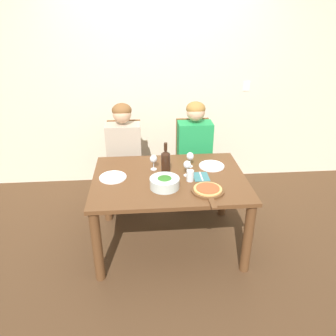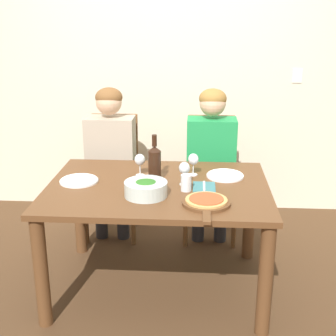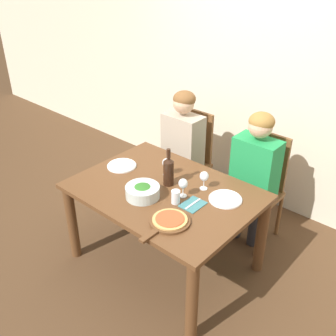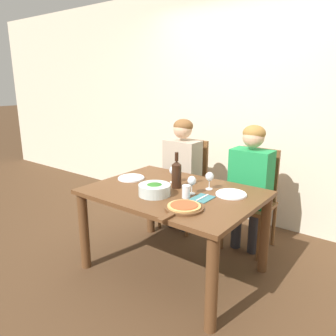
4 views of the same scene
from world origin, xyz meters
name	(u,v)px [view 4 (image 4 of 4)]	position (x,y,z in m)	size (l,w,h in m)	color
ground_plane	(173,268)	(0.00, 0.00, 0.00)	(40.00, 40.00, 0.00)	#4C331E
back_wall	(249,106)	(0.00, 1.44, 1.35)	(10.00, 0.06, 2.70)	beige
dining_table	(173,204)	(0.00, 0.00, 0.61)	(1.40, 1.02, 0.74)	brown
chair_left	(187,181)	(-0.44, 0.86, 0.52)	(0.42, 0.42, 0.98)	brown
chair_right	(253,195)	(0.35, 0.86, 0.52)	(0.42, 0.42, 0.98)	brown
person_woman	(181,164)	(-0.44, 0.74, 0.74)	(0.47, 0.51, 1.23)	#28282D
person_man	(250,177)	(0.35, 0.74, 0.74)	(0.47, 0.51, 1.23)	#28282D
wine_bottle	(177,174)	(-0.03, 0.08, 0.86)	(0.08, 0.08, 0.31)	black
broccoli_bowl	(155,190)	(-0.06, -0.18, 0.78)	(0.26, 0.26, 0.10)	silver
dinner_plate_left	(131,178)	(-0.52, 0.03, 0.74)	(0.25, 0.25, 0.02)	white
dinner_plate_right	(231,194)	(0.43, 0.19, 0.74)	(0.25, 0.25, 0.02)	white
pizza_on_board	(183,208)	(0.30, -0.29, 0.75)	(0.28, 0.42, 0.04)	brown
wine_glass_left	(173,171)	(-0.14, 0.18, 0.84)	(0.07, 0.07, 0.15)	silver
wine_glass_right	(210,177)	(0.22, 0.21, 0.84)	(0.07, 0.07, 0.15)	silver
wine_glass_centre	(192,182)	(0.17, 0.02, 0.84)	(0.07, 0.07, 0.15)	silver
water_tumbler	(186,192)	(0.18, -0.08, 0.79)	(0.07, 0.07, 0.10)	silver
fork_on_napkin	(202,198)	(0.29, -0.02, 0.74)	(0.14, 0.18, 0.01)	#387075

